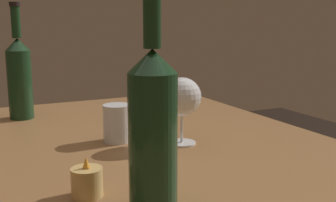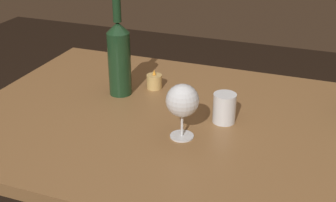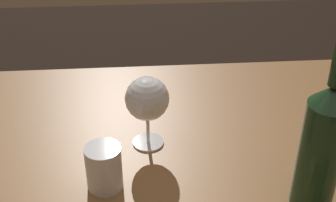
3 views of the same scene
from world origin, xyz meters
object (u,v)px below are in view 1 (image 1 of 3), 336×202
Objects in this scene: wine_bottle_second at (19,75)px; wine_glass_left at (182,98)px; votive_candle at (87,183)px; wine_bottle at (153,125)px; water_tumbler at (117,125)px.

wine_glass_left is at bearing -145.48° from wine_bottle_second.
votive_candle is (-0.20, 0.28, -0.08)m from wine_glass_left.
wine_glass_left is at bearing -35.05° from wine_bottle.
water_tumbler is (0.09, 0.13, -0.07)m from wine_glass_left.
wine_bottle is 3.91× the size of water_tumbler.
wine_glass_left is 2.33× the size of votive_candle.
wine_bottle_second is 3.77× the size of water_tumbler.
water_tumbler is (-0.35, -0.17, -0.09)m from wine_bottle_second.
wine_glass_left is 0.35m from votive_candle.
wine_bottle is at bearing -138.23° from votive_candle.
wine_bottle is (-0.28, 0.20, 0.02)m from wine_glass_left.
water_tumbler is at bearing -28.25° from votive_candle.
votive_candle is at bearing 151.75° from water_tumbler.
votive_candle is at bearing -178.06° from wine_bottle_second.
wine_bottle is 0.39m from water_tumbler.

